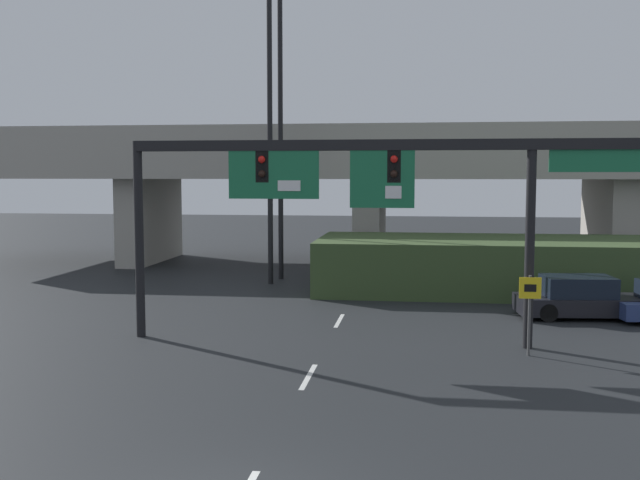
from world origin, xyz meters
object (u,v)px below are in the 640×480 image
Objects in this scene: signal_gantry at (361,180)px; highway_light_pole_near at (270,99)px; speed_limit_sign at (530,303)px; parked_sedan_near_right at (581,299)px; highway_light_pole_far at (280,92)px.

highway_light_pole_near is at bearing 113.61° from signal_gantry.
highway_light_pole_near is (-9.93, 12.62, 7.01)m from speed_limit_sign.
highway_light_pole_near reaches higher than speed_limit_sign.
speed_limit_sign is at bearing -11.25° from signal_gantry.
highway_light_pole_near is at bearing 146.80° from parked_sedan_near_right.
speed_limit_sign is 18.86m from highway_light_pole_far.
signal_gantry is 9.97m from parked_sedan_near_right.
highway_light_pole_far is at bearing 84.00° from highway_light_pole_near.
signal_gantry is 6.71× the size of speed_limit_sign.
signal_gantry reaches higher than speed_limit_sign.
highway_light_pole_far reaches higher than signal_gantry.
highway_light_pole_far is (-9.76, 14.30, 7.49)m from speed_limit_sign.
parked_sedan_near_right is (2.64, 6.00, -0.81)m from speed_limit_sign.
highway_light_pole_far is 3.62× the size of parked_sedan_near_right.
signal_gantry is at bearing 168.75° from speed_limit_sign.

